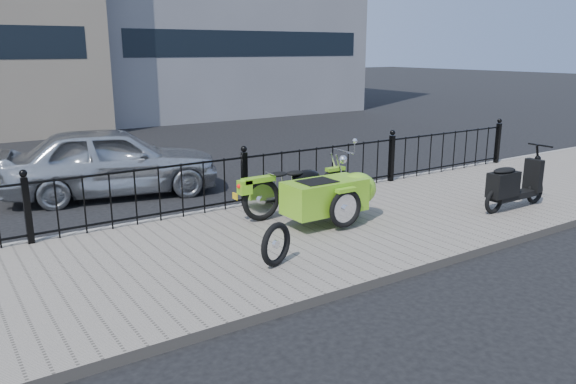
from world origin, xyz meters
TOP-DOWN VIEW (x-y plane):
  - ground at (0.00, 0.00)m, footprint 120.00×120.00m
  - sidewalk at (0.00, -0.50)m, footprint 30.00×3.80m
  - curb at (0.00, 1.44)m, footprint 30.00×0.10m
  - iron_fence at (0.00, 1.30)m, footprint 14.11×0.11m
  - motorcycle_sidecar at (0.68, -0.21)m, footprint 2.28×1.48m
  - scooter at (3.72, -1.42)m, footprint 1.59×0.46m
  - spare_tire at (-1.05, -1.37)m, footprint 0.57×0.28m
  - sedan_car at (-1.54, 3.80)m, footprint 4.30×2.45m

SIDE VIEW (x-z plane):
  - ground at x=0.00m, z-range 0.00..0.00m
  - sidewalk at x=0.00m, z-range 0.00..0.12m
  - curb at x=0.00m, z-range 0.00..0.12m
  - spare_tire at x=-1.05m, z-range 0.12..0.70m
  - scooter at x=3.72m, z-range 0.00..1.07m
  - iron_fence at x=0.00m, z-range 0.05..1.12m
  - motorcycle_sidecar at x=0.68m, z-range 0.10..1.09m
  - sedan_car at x=-1.54m, z-range 0.00..1.38m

